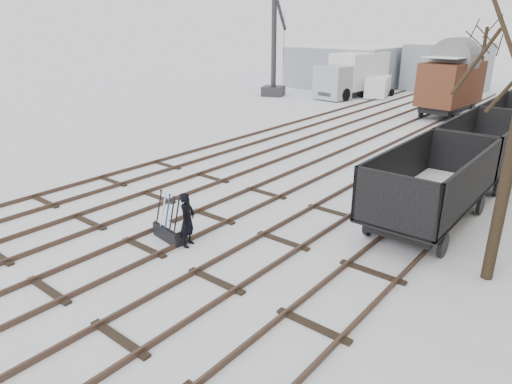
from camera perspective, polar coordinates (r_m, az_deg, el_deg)
ground at (r=14.27m, az=-13.82°, el=-6.87°), size 120.00×120.00×0.00m
tracks at (r=24.35m, az=12.42°, el=4.93°), size 13.90×52.00×0.16m
shed_left at (r=49.50m, az=11.04°, el=15.11°), size 10.00×8.00×4.10m
shed_right at (r=49.72m, az=22.78°, el=14.19°), size 7.00×6.00×4.50m
ground_frame at (r=14.54m, az=-10.77°, el=-4.84°), size 1.35×0.61×1.49m
worker at (r=13.84m, az=-8.57°, el=-3.45°), size 0.59×0.72×1.71m
freight_wagon_a at (r=16.13m, az=20.93°, el=-0.60°), size 2.52×6.29×2.57m
freight_wagon_b at (r=22.08m, az=26.39°, el=4.10°), size 2.52×6.29×2.57m
box_van_wagon at (r=35.59m, az=23.21°, el=12.54°), size 3.43×5.77×4.22m
lorry at (r=43.33m, az=12.03°, el=14.19°), size 3.38×8.58×3.80m
panel_van at (r=43.63m, az=15.00°, el=12.63°), size 2.83×4.39×1.79m
crane at (r=42.95m, az=2.40°, el=15.27°), size 2.47×5.63×9.47m
tree_near at (r=12.63m, az=29.32°, el=4.30°), size 0.30×0.30×6.92m
tree_far_left at (r=45.00m, az=26.32°, el=14.16°), size 0.30×0.30×6.02m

